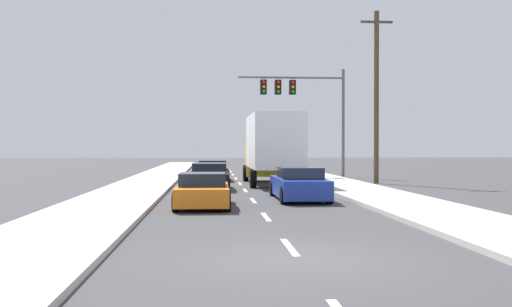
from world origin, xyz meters
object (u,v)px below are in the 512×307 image
(utility_pole_mid, at_px, (376,95))
(car_blue, at_px, (299,185))
(car_maroon, at_px, (212,171))
(car_black, at_px, (209,177))
(car_orange, at_px, (203,191))
(traffic_signal_mast, at_px, (296,95))
(box_truck, at_px, (272,145))

(utility_pole_mid, bearing_deg, car_blue, -122.01)
(car_maroon, bearing_deg, utility_pole_mid, -21.80)
(car_black, distance_m, car_orange, 7.92)
(car_maroon, relative_size, utility_pole_mid, 0.45)
(car_orange, relative_size, utility_pole_mid, 0.42)
(car_orange, xyz_separation_m, car_blue, (3.67, 2.34, 0.05))
(traffic_signal_mast, bearing_deg, car_orange, -108.24)
(box_truck, bearing_deg, car_blue, -89.10)
(car_blue, bearing_deg, traffic_signal_mast, 81.79)
(car_maroon, relative_size, car_black, 1.05)
(box_truck, distance_m, traffic_signal_mast, 8.28)
(car_black, distance_m, car_blue, 6.57)
(car_maroon, bearing_deg, traffic_signal_mast, 26.18)
(car_orange, bearing_deg, car_maroon, 88.66)
(car_orange, relative_size, box_truck, 0.48)
(car_blue, bearing_deg, car_orange, -147.46)
(box_truck, bearing_deg, traffic_signal_mast, 71.62)
(car_maroon, distance_m, utility_pole_mid, 10.74)
(box_truck, xyz_separation_m, car_blue, (0.13, -8.45, -1.55))
(traffic_signal_mast, height_order, utility_pole_mid, utility_pole_mid)
(traffic_signal_mast, bearing_deg, car_maroon, -153.82)
(box_truck, bearing_deg, car_maroon, 125.53)
(car_blue, relative_size, utility_pole_mid, 0.48)
(traffic_signal_mast, relative_size, utility_pole_mid, 0.75)
(car_black, bearing_deg, box_truck, 40.70)
(car_blue, relative_size, traffic_signal_mast, 0.63)
(box_truck, relative_size, traffic_signal_mast, 1.17)
(car_black, bearing_deg, traffic_signal_mast, 60.35)
(box_truck, relative_size, car_blue, 1.86)
(car_black, bearing_deg, car_blue, -58.05)
(car_maroon, bearing_deg, car_orange, -91.34)
(car_black, xyz_separation_m, car_blue, (3.48, -5.58, -0.01))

